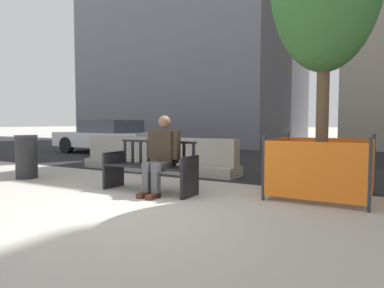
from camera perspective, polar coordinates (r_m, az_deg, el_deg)
ground_plane at (r=4.78m, az=-10.26°, el=-10.93°), size 200.00×200.00×0.00m
street_asphalt at (r=12.66m, az=15.93°, el=-2.00°), size 120.00×12.00×0.01m
street_bench at (r=5.96m, az=-7.05°, el=-4.15°), size 1.70×0.55×0.88m
seated_person at (r=5.71m, az=-5.07°, el=-1.51°), size 0.58×0.72×1.31m
jersey_barrier_centre at (r=7.85m, az=0.84°, el=-2.69°), size 2.03×0.76×0.84m
jersey_barrier_left at (r=9.13m, az=-11.81°, el=-1.90°), size 2.03×0.78×0.84m
construction_fence at (r=5.90m, az=20.73°, el=-3.40°), size 1.50×1.50×1.00m
car_sedan_mid at (r=13.82m, az=-13.64°, el=1.17°), size 4.63×2.14×1.31m
trash_bin at (r=8.18m, az=-25.88°, el=-1.89°), size 0.46×0.46×0.93m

